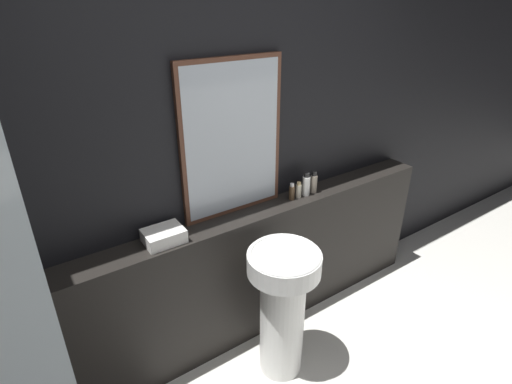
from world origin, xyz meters
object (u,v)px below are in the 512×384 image
(pedestal_sink, at_px, (283,303))
(towel_stack, at_px, (164,236))
(mirror, at_px, (233,140))
(shampoo_bottle, at_px, (292,192))
(lotion_bottle, at_px, (306,185))
(body_wash_bottle, at_px, (314,183))
(conditioner_bottle, at_px, (298,190))

(pedestal_sink, relative_size, towel_stack, 4.12)
(mirror, xyz_separation_m, shampoo_bottle, (0.39, -0.09, -0.41))
(pedestal_sink, relative_size, lotion_bottle, 5.44)
(lotion_bottle, distance_m, body_wash_bottle, 0.07)
(conditioner_bottle, distance_m, lotion_bottle, 0.07)
(towel_stack, relative_size, shampoo_bottle, 1.83)
(lotion_bottle, bearing_deg, shampoo_bottle, 180.00)
(towel_stack, relative_size, body_wash_bottle, 1.41)
(mirror, relative_size, conditioner_bottle, 8.34)
(towel_stack, relative_size, lotion_bottle, 1.32)
(mirror, xyz_separation_m, conditioner_bottle, (0.44, -0.09, -0.41))
(conditioner_bottle, bearing_deg, pedestal_sink, -136.69)
(body_wash_bottle, bearing_deg, towel_stack, 180.00)
(shampoo_bottle, xyz_separation_m, lotion_bottle, (0.12, 0.00, 0.02))
(lotion_bottle, bearing_deg, body_wash_bottle, 0.00)
(mirror, distance_m, conditioner_bottle, 0.61)
(body_wash_bottle, bearing_deg, mirror, 171.51)
(towel_stack, xyz_separation_m, shampoo_bottle, (0.88, 0.00, 0.02))
(pedestal_sink, bearing_deg, towel_stack, 143.86)
(mirror, relative_size, body_wash_bottle, 6.13)
(pedestal_sink, xyz_separation_m, towel_stack, (-0.53, 0.39, 0.45))
(mirror, xyz_separation_m, body_wash_bottle, (0.57, -0.09, -0.39))
(shampoo_bottle, relative_size, body_wash_bottle, 0.77)
(shampoo_bottle, height_order, lotion_bottle, lotion_bottle)
(body_wash_bottle, bearing_deg, shampoo_bottle, 180.00)
(shampoo_bottle, distance_m, conditioner_bottle, 0.06)
(pedestal_sink, distance_m, conditioner_bottle, 0.73)
(mirror, bearing_deg, conditioner_bottle, -10.95)
(towel_stack, xyz_separation_m, body_wash_bottle, (1.07, 0.00, 0.03))
(conditioner_bottle, distance_m, body_wash_bottle, 0.13)
(towel_stack, height_order, shampoo_bottle, shampoo_bottle)
(pedestal_sink, relative_size, shampoo_bottle, 7.55)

